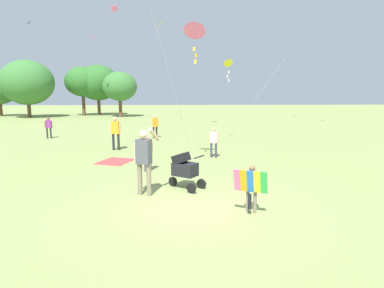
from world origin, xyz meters
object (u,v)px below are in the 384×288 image
person_couple_left (214,140)px  picnic_blanket (115,161)px  stroller (184,167)px  kite_orange_delta (229,65)px  child_with_butterfly_kite (251,184)px  person_sitting_far (49,126)px  person_adult_flyer (144,156)px  kite_adult_black (194,32)px  person_kid_running (147,150)px  person_back_turned (116,131)px  person_red_shirt (155,124)px

person_couple_left → picnic_blanket: bearing=-170.6°
stroller → kite_orange_delta: kite_orange_delta is taller
child_with_butterfly_kite → person_sitting_far: bearing=126.7°
person_adult_flyer → kite_adult_black: size_ratio=0.35×
kite_adult_black → person_sitting_far: 11.44m
person_kid_running → person_back_turned: (-1.84, 4.17, 0.16)m
person_sitting_far → person_kid_running: (6.46, -8.22, 0.01)m
kite_adult_black → stroller: bearing=-97.6°
kite_orange_delta → picnic_blanket: size_ratio=3.33×
stroller → person_red_shirt: bearing=98.4°
person_sitting_far → person_kid_running: 10.45m
kite_orange_delta → person_kid_running: (-3.80, -6.93, -3.37)m
person_red_shirt → person_back_turned: 4.24m
person_sitting_far → person_red_shirt: bearing=-1.0°
person_back_turned → picnic_blanket: person_back_turned is taller
kite_adult_black → person_red_shirt: 8.19m
stroller → picnic_blanket: bearing=125.3°
kite_orange_delta → person_back_turned: kite_orange_delta is taller
person_adult_flyer → kite_orange_delta: size_ratio=0.41×
kite_orange_delta → child_with_butterfly_kite: bearing=-96.0°
child_with_butterfly_kite → person_back_turned: bearing=118.8°
person_couple_left → picnic_blanket: 4.02m
child_with_butterfly_kite → kite_adult_black: bearing=100.8°
child_with_butterfly_kite → kite_adult_black: kite_adult_black is taller
child_with_butterfly_kite → kite_orange_delta: size_ratio=0.24×
child_with_butterfly_kite → stroller: 2.41m
person_sitting_far → picnic_blanket: bearing=-52.6°
stroller → person_kid_running: size_ratio=0.83×
person_kid_running → picnic_blanket: bearing=131.3°
kite_orange_delta → person_couple_left: bearing=-105.5°
person_adult_flyer → kite_adult_black: 5.62m
kite_adult_black → person_kid_running: bearing=-142.8°
stroller → person_kid_running: bearing=120.1°
child_with_butterfly_kite → stroller: bearing=126.9°
person_red_shirt → person_sitting_far: size_ratio=1.08×
person_adult_flyer → kite_orange_delta: bearing=69.1°
child_with_butterfly_kite → person_couple_left: 6.26m
person_sitting_far → person_couple_left: (8.96, -5.98, -0.00)m
kite_adult_black → picnic_blanket: kite_adult_black is taller
person_adult_flyer → child_with_butterfly_kite: bearing=-29.1°
person_adult_flyer → person_back_turned: size_ratio=1.16×
person_back_turned → person_red_shirt: bearing=68.6°
kite_adult_black → person_sitting_far: kite_adult_black is taller
stroller → person_kid_running: person_kid_running is taller
person_couple_left → stroller: bearing=-106.6°
person_red_shirt → person_back_turned: person_back_turned is taller
picnic_blanket → person_sitting_far: bearing=127.4°
person_adult_flyer → person_sitting_far: size_ratio=1.45×
stroller → person_back_turned: person_back_turned is taller
person_kid_running → person_back_turned: bearing=113.9°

